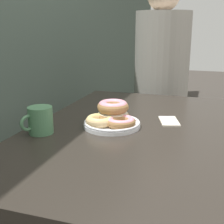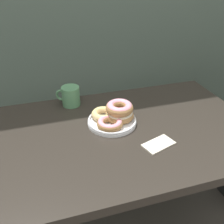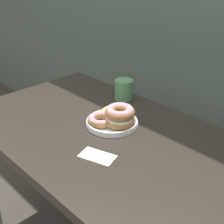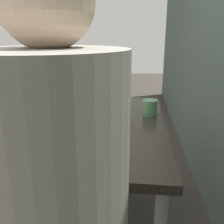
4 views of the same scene
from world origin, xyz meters
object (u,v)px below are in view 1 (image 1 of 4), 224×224
donut_plate (112,117)px  napkin (169,121)px  dining_table (127,147)px  coffee_mug (40,120)px  person_figure (161,84)px

donut_plate → napkin: 0.24m
dining_table → donut_plate: donut_plate is taller
coffee_mug → napkin: (0.28, -0.43, -0.05)m
donut_plate → napkin: donut_plate is taller
person_figure → coffee_mug: bearing=165.8°
donut_plate → person_figure: (0.90, -0.04, -0.02)m
person_figure → donut_plate: bearing=177.2°
dining_table → donut_plate: (-0.00, 0.06, 0.12)m
dining_table → napkin: size_ratio=8.61×
dining_table → napkin: (0.12, -0.14, 0.08)m
donut_plate → coffee_mug: coffee_mug is taller
person_figure → napkin: person_figure is taller
donut_plate → napkin: bearing=-58.7°
person_figure → napkin: size_ratio=9.76×
donut_plate → person_figure: person_figure is taller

